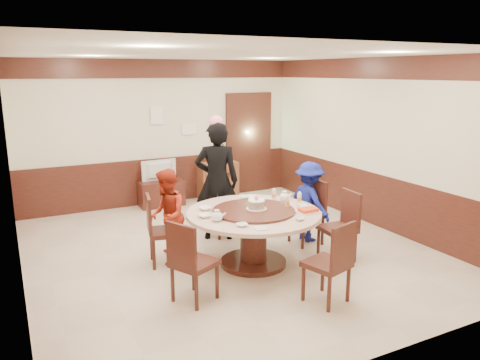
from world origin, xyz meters
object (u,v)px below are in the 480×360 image
birthday_cake (256,204)px  television (160,171)px  banquet_table (253,227)px  person_standing (217,181)px  person_blue (309,202)px  side_cabinet (218,180)px  thermos (220,153)px  tv_stand (161,193)px  shrimp_platter (308,211)px  person_red (167,216)px

birthday_cake → television: size_ratio=0.39×
banquet_table → person_standing: size_ratio=0.98×
person_blue → side_cabinet: (-0.23, 2.93, -0.25)m
television → side_cabinet: bearing=177.1°
thermos → tv_stand: bearing=-178.7°
person_standing → shrimp_platter: person_standing is taller
banquet_table → person_red: (-1.00, 0.64, 0.12)m
banquet_table → person_red: size_ratio=1.38×
tv_stand → side_cabinet: bearing=1.4°
shrimp_platter → tv_stand: bearing=102.8°
person_standing → thermos: bearing=-91.2°
banquet_table → shrimp_platter: shrimp_platter is taller
tv_stand → side_cabinet: size_ratio=1.06×
birthday_cake → tv_stand: size_ratio=0.32×
person_red → television: size_ratio=1.87×
person_standing → person_red: bearing=53.4°
banquet_table → person_blue: (1.22, 0.45, 0.09)m
banquet_table → side_cabinet: banquet_table is taller
person_standing → thermos: 2.44m
banquet_table → side_cabinet: size_ratio=2.25×
person_standing → television: size_ratio=2.64×
person_standing → shrimp_platter: (0.62, -1.56, -0.14)m
thermos → banquet_table: bearing=-107.4°
person_blue → side_cabinet: person_blue is taller
side_cabinet → person_blue: bearing=-85.6°
tv_stand → birthday_cake: bearing=-85.3°
banquet_table → television: bearing=94.0°
person_standing → person_red: 1.17m
birthday_cake → shrimp_platter: birthday_cake is taller
birthday_cake → person_standing: bearing=92.1°
banquet_table → person_standing: bearing=90.1°
person_red → person_blue: 2.23m
tv_stand → banquet_table: bearing=-86.0°
person_red → television: person_red is taller
person_red → shrimp_platter: size_ratio=4.33×
person_standing → person_red: size_ratio=1.42×
person_standing → shrimp_platter: bearing=136.2°
person_blue → television: person_blue is taller
shrimp_platter → tv_stand: size_ratio=0.35×
birthday_cake → tv_stand: (-0.27, 3.36, -0.59)m
person_red → person_blue: (2.22, -0.18, -0.03)m
person_red → shrimp_platter: person_red is taller
shrimp_platter → banquet_table: bearing=148.2°
person_blue → tv_stand: size_ratio=1.46×
person_red → tv_stand: 2.85m
person_blue → thermos: 2.95m
television → shrimp_platter: bearing=98.5°
person_standing → birthday_cake: size_ratio=6.74×
person_standing → birthday_cake: 1.19m
shrimp_platter → person_red: bearing=147.8°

